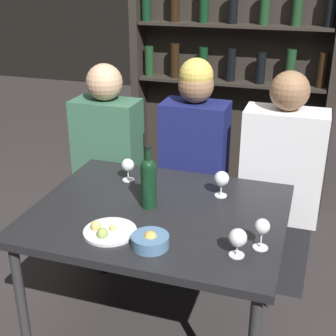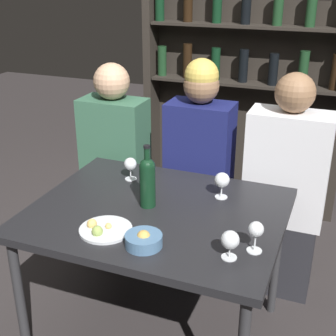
{
  "view_description": "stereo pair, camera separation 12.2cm",
  "coord_description": "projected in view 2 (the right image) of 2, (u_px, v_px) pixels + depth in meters",
  "views": [
    {
      "loc": [
        0.61,
        -1.76,
        1.73
      ],
      "look_at": [
        0.0,
        0.14,
        0.87
      ],
      "focal_mm": 50.0,
      "sensor_mm": 36.0,
      "label": 1
    },
    {
      "loc": [
        0.73,
        -1.72,
        1.73
      ],
      "look_at": [
        0.0,
        0.14,
        0.87
      ],
      "focal_mm": 50.0,
      "sensor_mm": 36.0,
      "label": 2
    }
  ],
  "objects": [
    {
      "name": "wine_rack_wall",
      "position": [
        245.0,
        65.0,
        3.38
      ],
      "size": [
        1.49,
        0.21,
        2.02
      ],
      "color": "#28231E",
      "rests_on": "ground_plane"
    },
    {
      "name": "wine_glass_1",
      "position": [
        230.0,
        241.0,
        1.73
      ],
      "size": [
        0.07,
        0.07,
        0.11
      ],
      "color": "silver",
      "rests_on": "dining_table"
    },
    {
      "name": "seated_person_left",
      "position": [
        116.0,
        169.0,
        2.87
      ],
      "size": [
        0.39,
        0.22,
        1.24
      ],
      "color": "#26262B",
      "rests_on": "ground_plane"
    },
    {
      "name": "food_plate_0",
      "position": [
        103.0,
        229.0,
        1.93
      ],
      "size": [
        0.22,
        0.22,
        0.05
      ],
      "color": "silver",
      "rests_on": "dining_table"
    },
    {
      "name": "wine_glass_0",
      "position": [
        256.0,
        231.0,
        1.77
      ],
      "size": [
        0.06,
        0.06,
        0.13
      ],
      "color": "silver",
      "rests_on": "dining_table"
    },
    {
      "name": "wine_glass_3",
      "position": [
        222.0,
        181.0,
        2.19
      ],
      "size": [
        0.07,
        0.07,
        0.13
      ],
      "color": "silver",
      "rests_on": "dining_table"
    },
    {
      "name": "snack_bowl",
      "position": [
        144.0,
        240.0,
        1.83
      ],
      "size": [
        0.15,
        0.15,
        0.07
      ],
      "color": "#4C7299",
      "rests_on": "dining_table"
    },
    {
      "name": "seated_person_right",
      "position": [
        284.0,
        196.0,
        2.53
      ],
      "size": [
        0.43,
        0.22,
        1.26
      ],
      "color": "#26262B",
      "rests_on": "ground_plane"
    },
    {
      "name": "ground_plane",
      "position": [
        158.0,
        334.0,
        2.4
      ],
      "size": [
        10.0,
        10.0,
        0.0
      ],
      "primitive_type": "plane",
      "color": "#332D2D"
    },
    {
      "name": "dining_table",
      "position": [
        157.0,
        222.0,
        2.14
      ],
      "size": [
        1.13,
        0.91,
        0.72
      ],
      "color": "black",
      "rests_on": "ground_plane"
    },
    {
      "name": "wine_glass_2",
      "position": [
        130.0,
        165.0,
        2.38
      ],
      "size": [
        0.07,
        0.07,
        0.12
      ],
      "color": "silver",
      "rests_on": "dining_table"
    },
    {
      "name": "seated_person_center",
      "position": [
        199.0,
        176.0,
        2.67
      ],
      "size": [
        0.36,
        0.22,
        1.3
      ],
      "color": "#26262B",
      "rests_on": "ground_plane"
    },
    {
      "name": "wine_bottle",
      "position": [
        147.0,
        180.0,
        2.09
      ],
      "size": [
        0.07,
        0.07,
        0.29
      ],
      "color": "black",
      "rests_on": "dining_table"
    }
  ]
}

